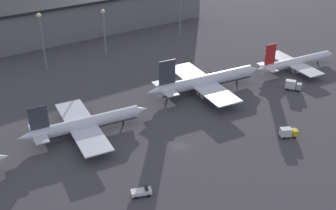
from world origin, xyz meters
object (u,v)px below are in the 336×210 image
(service_vehicle_2, at_px, (142,192))
(service_vehicle_0, at_px, (293,85))
(service_vehicle_3, at_px, (288,132))
(airplane_3, at_px, (296,62))
(airplane_1, at_px, (86,124))
(airplane_2, at_px, (206,81))

(service_vehicle_2, bearing_deg, service_vehicle_0, 34.31)
(service_vehicle_2, bearing_deg, service_vehicle_3, 17.97)
(airplane_3, height_order, service_vehicle_0, airplane_3)
(airplane_1, xyz_separation_m, airplane_3, (88.92, -1.38, -0.40))
(airplane_1, bearing_deg, airplane_3, 5.62)
(airplane_3, height_order, service_vehicle_2, airplane_3)
(airplane_1, distance_m, service_vehicle_0, 75.01)
(airplane_1, xyz_separation_m, service_vehicle_3, (48.67, -34.58, -1.63))
(airplane_3, distance_m, service_vehicle_0, 19.66)
(service_vehicle_0, bearing_deg, airplane_3, 93.75)
(airplane_1, distance_m, service_vehicle_2, 33.22)
(airplane_3, xyz_separation_m, service_vehicle_0, (-15.21, -12.42, -0.97))
(airplane_1, relative_size, service_vehicle_2, 7.41)
(service_vehicle_2, distance_m, service_vehicle_3, 48.94)
(service_vehicle_0, xyz_separation_m, service_vehicle_2, (-73.96, -19.35, -0.84))
(airplane_2, relative_size, airplane_3, 1.17)
(airplane_2, xyz_separation_m, service_vehicle_0, (26.68, -16.57, -1.88))
(airplane_1, xyz_separation_m, airplane_2, (47.04, 2.78, 0.50))
(service_vehicle_2, bearing_deg, airplane_3, 39.26)
(airplane_2, relative_size, service_vehicle_2, 8.63)
(airplane_1, distance_m, airplane_3, 88.94)
(airplane_3, bearing_deg, service_vehicle_3, -133.98)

